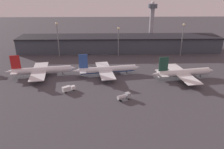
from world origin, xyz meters
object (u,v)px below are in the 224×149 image
Objects in this scene: airplane_3 at (183,73)px; service_vehicle_2 at (124,97)px; airplane_1 at (41,70)px; airplane_2 at (107,70)px; control_tower at (152,18)px; service_vehicle_1 at (68,89)px.

airplane_3 is 46.72m from service_vehicle_2.
airplane_2 is (41.59, 0.76, -0.13)m from airplane_1.
control_tower reaches higher than airplane_2.
airplane_1 is at bearing -133.15° from control_tower.
service_vehicle_2 is (29.59, -9.89, -0.01)m from service_vehicle_1.
airplane_2 is 6.19× the size of service_vehicle_1.
airplane_2 is at bearing 162.11° from airplane_3.
airplane_3 reaches higher than airplane_1.
control_tower reaches higher than service_vehicle_2.
airplane_3 is at bearing -21.26° from service_vehicle_1.
service_vehicle_2 is 133.15m from control_tower.
airplane_1 is at bearing 97.19° from service_vehicle_1.
airplane_2 is 1.07× the size of airplane_3.
airplane_1 is 59.88m from service_vehicle_2.
service_vehicle_2 is at bearing -53.34° from service_vehicle_1.
airplane_3 is 1.06× the size of control_tower.
service_vehicle_1 is 1.00× the size of service_vehicle_2.
airplane_1 reaches higher than service_vehicle_1.
service_vehicle_2 is (50.15, -32.68, -1.81)m from airplane_1.
service_vehicle_1 is at bearing -57.29° from airplane_1.
service_vehicle_2 reaches higher than service_vehicle_1.
airplane_3 is at bearing 7.41° from service_vehicle_2.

